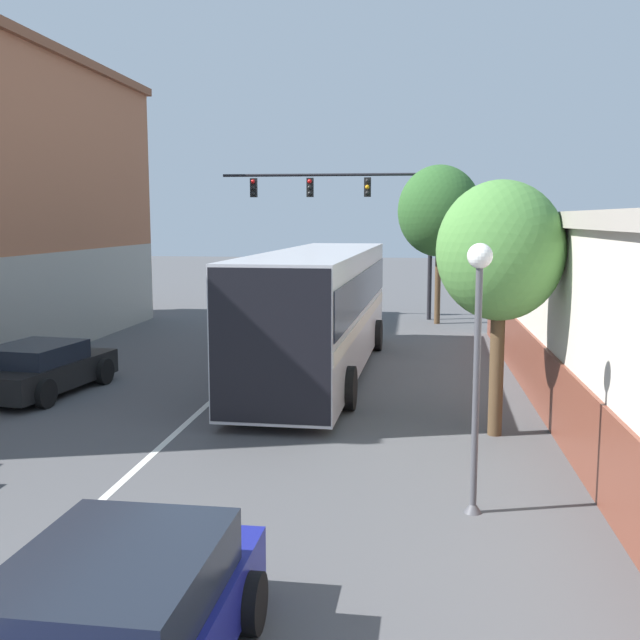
% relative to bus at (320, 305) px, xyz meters
% --- Properties ---
extents(lane_center_line, '(0.14, 45.40, 0.01)m').
position_rel_bus_xyz_m(lane_center_line, '(-2.14, -1.06, -1.90)').
color(lane_center_line, silver).
rests_on(lane_center_line, ground_plane).
extents(bus, '(3.11, 12.56, 3.39)m').
position_rel_bus_xyz_m(bus, '(0.00, 0.00, 0.00)').
color(bus, '#B7B7BC').
rests_on(bus, ground_plane).
extents(hatchback_foreground, '(2.23, 4.51, 1.32)m').
position_rel_bus_xyz_m(hatchback_foreground, '(-0.09, -14.32, -1.27)').
color(hatchback_foreground, navy).
rests_on(hatchback_foreground, ground_plane).
extents(parked_car_left_mid, '(2.49, 4.30, 1.25)m').
position_rel_bus_xyz_m(parked_car_left_mid, '(-6.47, -3.22, -1.29)').
color(parked_car_left_mid, black).
rests_on(parked_car_left_mid, ground_plane).
extents(traffic_signal_gantry, '(8.93, 0.36, 6.37)m').
position_rel_bus_xyz_m(traffic_signal_gantry, '(0.21, 11.62, 2.88)').
color(traffic_signal_gantry, black).
rests_on(traffic_signal_gantry, ground_plane).
extents(street_lamp, '(0.36, 0.36, 3.91)m').
position_rel_bus_xyz_m(street_lamp, '(3.42, -9.52, 0.59)').
color(street_lamp, '#47474C').
rests_on(street_lamp, ground_plane).
extents(street_tree_near, '(2.45, 2.21, 4.99)m').
position_rel_bus_xyz_m(street_tree_near, '(4.16, -5.44, 1.71)').
color(street_tree_near, '#4C3823').
rests_on(street_tree_near, ground_plane).
extents(street_tree_far, '(3.31, 2.98, 6.38)m').
position_rel_bus_xyz_m(street_tree_far, '(3.52, 10.41, 2.64)').
color(street_tree_far, '#4C3823').
rests_on(street_tree_far, ground_plane).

